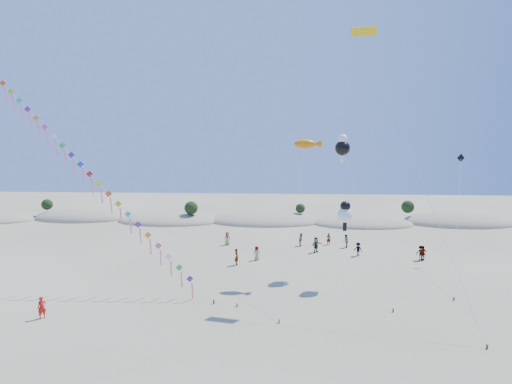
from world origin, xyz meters
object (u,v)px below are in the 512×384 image
(kite_train, at_px, (72,157))
(flyer_foreground, at_px, (42,308))
(parafoil_kite, at_px, (366,36))
(fish_kite, at_px, (308,144))

(kite_train, bearing_deg, flyer_foreground, -82.49)
(parafoil_kite, bearing_deg, kite_train, -176.69)
(fish_kite, relative_size, flyer_foreground, 7.94)
(kite_train, height_order, flyer_foreground, kite_train)
(fish_kite, distance_m, parafoil_kite, 11.19)
(kite_train, distance_m, parafoil_kite, 29.53)
(fish_kite, height_order, parafoil_kite, parafoil_kite)
(fish_kite, bearing_deg, flyer_foreground, -151.00)
(kite_train, relative_size, fish_kite, 1.94)
(kite_train, xyz_separation_m, fish_kite, (22.35, 3.26, 1.15))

